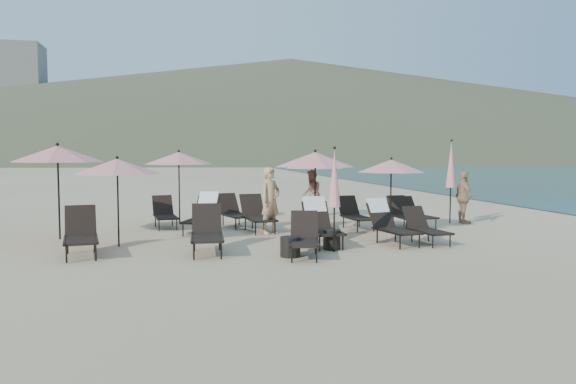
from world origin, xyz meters
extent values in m
plane|color=#D6BA8C|center=(0.00, 0.00, 0.00)|extent=(800.00, 800.00, 0.00)
cone|color=brown|center=(60.00, 300.00, 27.50)|extent=(690.00, 690.00, 55.00)
cone|color=brown|center=(190.00, 330.00, 16.00)|extent=(280.00, 280.00, 32.00)
cube|color=beige|center=(-70.00, 245.00, 24.00)|extent=(22.00, 18.00, 48.00)
cube|color=beige|center=(-45.00, 310.00, 19.00)|extent=(18.00, 16.00, 38.00)
cube|color=black|center=(-5.86, 0.12, 0.38)|extent=(0.87, 1.39, 0.05)
cube|color=black|center=(-6.00, 0.98, 0.70)|extent=(0.74, 0.59, 0.67)
cylinder|color=black|center=(-6.06, -0.46, 0.18)|extent=(0.04, 0.04, 0.37)
cylinder|color=black|center=(-6.23, 0.64, 0.18)|extent=(0.04, 0.04, 0.37)
cylinder|color=black|center=(-5.50, -0.37, 0.18)|extent=(0.04, 0.04, 0.37)
cylinder|color=black|center=(-5.68, 0.73, 0.18)|extent=(0.04, 0.04, 0.37)
cube|color=black|center=(-6.19, 0.12, 0.39)|extent=(0.27, 1.45, 0.04)
cube|color=black|center=(-5.55, 0.22, 0.39)|extent=(0.27, 1.45, 0.04)
cube|color=black|center=(-3.20, -0.13, 0.38)|extent=(0.73, 1.34, 0.05)
cube|color=black|center=(-3.16, 0.75, 0.70)|extent=(0.70, 0.53, 0.68)
cylinder|color=black|center=(-3.51, -0.66, 0.19)|extent=(0.04, 0.04, 0.37)
cylinder|color=black|center=(-3.46, 0.46, 0.19)|extent=(0.04, 0.04, 0.37)
cylinder|color=black|center=(-2.94, -0.69, 0.19)|extent=(0.04, 0.04, 0.37)
cylinder|color=black|center=(-2.89, 0.44, 0.19)|extent=(0.04, 0.04, 0.37)
cube|color=black|center=(-3.53, -0.06, 0.39)|extent=(0.11, 1.48, 0.04)
cube|color=black|center=(-2.87, -0.09, 0.39)|extent=(0.11, 1.48, 0.04)
cube|color=black|center=(-1.21, -0.94, 0.34)|extent=(0.84, 1.27, 0.05)
cube|color=black|center=(-1.04, -0.17, 0.63)|extent=(0.68, 0.56, 0.60)
cylinder|color=black|center=(-1.57, -1.35, 0.16)|extent=(0.03, 0.03, 0.33)
cylinder|color=black|center=(-1.34, -0.38, 0.16)|extent=(0.03, 0.03, 0.33)
cylinder|color=black|center=(-1.07, -1.46, 0.16)|extent=(0.03, 0.03, 0.33)
cylinder|color=black|center=(-0.85, -0.49, 0.16)|extent=(0.03, 0.03, 0.33)
cube|color=black|center=(-1.48, -0.82, 0.35)|extent=(0.33, 1.28, 0.04)
cube|color=black|center=(-0.92, -0.95, 0.35)|extent=(0.33, 1.28, 0.04)
cube|color=black|center=(-0.41, 0.36, 0.37)|extent=(0.67, 1.27, 0.05)
cube|color=black|center=(-0.42, 1.21, 0.68)|extent=(0.66, 0.48, 0.65)
cylinder|color=black|center=(-0.68, -0.17, 0.18)|extent=(0.04, 0.04, 0.36)
cylinder|color=black|center=(-0.69, 0.91, 0.18)|extent=(0.04, 0.04, 0.36)
cylinder|color=black|center=(-0.13, -0.17, 0.18)|extent=(0.04, 0.04, 0.36)
cylinder|color=black|center=(-0.14, 0.92, 0.18)|extent=(0.04, 0.04, 0.36)
cube|color=black|center=(-0.73, 0.41, 0.38)|extent=(0.06, 1.42, 0.04)
cube|color=black|center=(-0.09, 0.41, 0.38)|extent=(0.06, 1.42, 0.04)
cube|color=silver|center=(-0.42, 1.36, 0.93)|extent=(0.57, 0.30, 0.39)
cube|color=black|center=(1.37, 0.22, 0.35)|extent=(0.82, 1.30, 0.05)
cube|color=black|center=(1.23, 1.02, 0.65)|extent=(0.69, 0.56, 0.62)
cylinder|color=black|center=(1.20, -0.32, 0.17)|extent=(0.04, 0.04, 0.34)
cylinder|color=black|center=(1.02, 0.70, 0.17)|extent=(0.04, 0.04, 0.34)
cylinder|color=black|center=(1.71, -0.23, 0.17)|extent=(0.04, 0.04, 0.34)
cylinder|color=black|center=(1.54, 0.79, 0.17)|extent=(0.04, 0.04, 0.34)
cube|color=black|center=(1.06, 0.22, 0.36)|extent=(0.27, 1.35, 0.04)
cube|color=black|center=(1.66, 0.32, 0.36)|extent=(0.27, 1.35, 0.04)
cube|color=silver|center=(1.21, 1.16, 0.89)|extent=(0.58, 0.37, 0.38)
cube|color=black|center=(2.21, 0.20, 0.32)|extent=(0.69, 1.15, 0.05)
cube|color=black|center=(2.12, 0.93, 0.59)|extent=(0.61, 0.48, 0.56)
cylinder|color=black|center=(2.03, -0.28, 0.15)|extent=(0.03, 0.03, 0.31)
cylinder|color=black|center=(1.92, 0.65, 0.15)|extent=(0.03, 0.03, 0.31)
cylinder|color=black|center=(2.50, -0.23, 0.15)|extent=(0.03, 0.03, 0.31)
cylinder|color=black|center=(2.39, 0.70, 0.15)|extent=(0.03, 0.03, 0.31)
cube|color=black|center=(1.93, 0.21, 0.33)|extent=(0.18, 1.22, 0.04)
cube|color=black|center=(2.47, 0.27, 0.33)|extent=(0.18, 1.22, 0.04)
cube|color=black|center=(-4.17, 4.45, 0.34)|extent=(0.75, 1.23, 0.05)
cube|color=black|center=(-4.27, 5.22, 0.62)|extent=(0.65, 0.52, 0.60)
cylinder|color=black|center=(-4.35, 3.94, 0.16)|extent=(0.03, 0.03, 0.33)
cylinder|color=black|center=(-4.49, 4.92, 0.16)|extent=(0.03, 0.03, 0.33)
cylinder|color=black|center=(-3.85, 4.00, 0.16)|extent=(0.03, 0.03, 0.33)
cylinder|color=black|center=(-3.99, 4.99, 0.16)|extent=(0.03, 0.03, 0.33)
cube|color=black|center=(-4.46, 4.46, 0.35)|extent=(0.22, 1.30, 0.04)
cube|color=black|center=(-3.89, 4.54, 0.35)|extent=(0.22, 1.30, 0.04)
cube|color=black|center=(-3.26, 3.15, 0.36)|extent=(1.02, 1.38, 0.05)
cube|color=black|center=(-2.98, 3.93, 0.66)|extent=(0.76, 0.66, 0.64)
cylinder|color=black|center=(-3.69, 2.76, 0.18)|extent=(0.04, 0.04, 0.35)
cylinder|color=black|center=(-3.33, 3.76, 0.18)|extent=(0.04, 0.04, 0.35)
cylinder|color=black|center=(-3.19, 2.58, 0.18)|extent=(0.04, 0.04, 0.35)
cylinder|color=black|center=(-2.83, 3.58, 0.18)|extent=(0.04, 0.04, 0.35)
cube|color=black|center=(-3.54, 3.30, 0.37)|extent=(0.51, 1.32, 0.04)
cube|color=black|center=(-2.96, 3.10, 0.37)|extent=(0.51, 1.32, 0.04)
cube|color=silver|center=(-2.93, 4.07, 0.91)|extent=(0.62, 0.46, 0.38)
cube|color=black|center=(-1.56, 3.14, 0.37)|extent=(0.82, 1.35, 0.05)
cube|color=black|center=(-1.67, 3.99, 0.69)|extent=(0.72, 0.56, 0.66)
cylinder|color=black|center=(-1.76, 2.58, 0.18)|extent=(0.04, 0.04, 0.36)
cylinder|color=black|center=(-1.90, 3.66, 0.18)|extent=(0.04, 0.04, 0.36)
cylinder|color=black|center=(-1.21, 2.65, 0.18)|extent=(0.04, 0.04, 0.36)
cylinder|color=black|center=(-1.36, 3.74, 0.18)|extent=(0.04, 0.04, 0.36)
cube|color=black|center=(-1.88, 3.15, 0.38)|extent=(0.23, 1.43, 0.04)
cube|color=black|center=(-1.25, 3.24, 0.38)|extent=(0.23, 1.43, 0.04)
cube|color=black|center=(0.11, 3.23, 0.32)|extent=(0.77, 1.17, 0.05)
cube|color=black|center=(0.26, 3.94, 0.58)|extent=(0.63, 0.52, 0.56)
cylinder|color=black|center=(-0.22, 2.84, 0.15)|extent=(0.03, 0.03, 0.31)
cylinder|color=black|center=(-0.02, 3.75, 0.15)|extent=(0.03, 0.03, 0.31)
cylinder|color=black|center=(0.24, 2.74, 0.15)|extent=(0.03, 0.03, 0.31)
cylinder|color=black|center=(0.44, 3.65, 0.15)|extent=(0.03, 0.03, 0.31)
cube|color=black|center=(-0.15, 3.33, 0.32)|extent=(0.29, 1.20, 0.04)
cube|color=black|center=(0.38, 3.22, 0.32)|extent=(0.29, 1.20, 0.04)
cube|color=black|center=(1.33, 3.09, 0.34)|extent=(0.72, 1.23, 0.05)
cube|color=black|center=(1.25, 3.87, 0.63)|extent=(0.65, 0.50, 0.60)
cylinder|color=black|center=(1.13, 2.58, 0.17)|extent=(0.04, 0.04, 0.33)
cylinder|color=black|center=(1.03, 3.58, 0.17)|extent=(0.04, 0.04, 0.33)
cylinder|color=black|center=(1.64, 2.63, 0.17)|extent=(0.04, 0.04, 0.33)
cylinder|color=black|center=(1.53, 3.63, 0.17)|extent=(0.04, 0.04, 0.33)
cube|color=black|center=(1.04, 3.11, 0.35)|extent=(0.17, 1.31, 0.04)
cube|color=black|center=(1.62, 3.17, 0.35)|extent=(0.17, 1.31, 0.04)
cube|color=black|center=(2.85, 3.07, 0.34)|extent=(0.60, 1.16, 0.05)
cube|color=black|center=(2.84, 3.84, 0.62)|extent=(0.60, 0.44, 0.59)
cylinder|color=black|center=(2.60, 2.59, 0.16)|extent=(0.03, 0.03, 0.33)
cylinder|color=black|center=(2.59, 3.58, 0.16)|extent=(0.03, 0.03, 0.33)
cylinder|color=black|center=(3.10, 2.59, 0.16)|extent=(0.03, 0.03, 0.33)
cylinder|color=black|center=(3.09, 3.58, 0.16)|extent=(0.03, 0.03, 0.33)
cube|color=black|center=(2.56, 3.11, 0.35)|extent=(0.05, 1.30, 0.04)
cube|color=black|center=(3.14, 3.12, 0.35)|extent=(0.05, 1.30, 0.04)
cube|color=black|center=(3.30, 3.22, 0.32)|extent=(0.74, 1.18, 0.05)
cube|color=black|center=(3.18, 3.95, 0.59)|extent=(0.63, 0.51, 0.57)
cylinder|color=black|center=(3.14, 2.73, 0.16)|extent=(0.03, 0.03, 0.31)
cylinder|color=black|center=(2.99, 3.66, 0.16)|extent=(0.03, 0.03, 0.31)
cylinder|color=black|center=(3.62, 2.80, 0.16)|extent=(0.03, 0.03, 0.31)
cylinder|color=black|center=(3.46, 3.74, 0.16)|extent=(0.03, 0.03, 0.31)
cube|color=black|center=(3.02, 3.22, 0.33)|extent=(0.24, 1.23, 0.04)
cube|color=black|center=(3.57, 3.31, 0.33)|extent=(0.24, 1.23, 0.04)
cube|color=black|center=(-2.06, 4.30, 0.36)|extent=(0.94, 1.34, 0.05)
cube|color=black|center=(-2.28, 5.09, 0.65)|extent=(0.73, 0.61, 0.63)
cylinder|color=black|center=(-2.18, 3.74, 0.17)|extent=(0.04, 0.04, 0.34)
cylinder|color=black|center=(-2.46, 4.74, 0.17)|extent=(0.04, 0.04, 0.34)
cylinder|color=black|center=(-1.67, 3.88, 0.17)|extent=(0.04, 0.04, 0.34)
cylinder|color=black|center=(-1.95, 4.89, 0.17)|extent=(0.04, 0.04, 0.34)
cube|color=black|center=(-2.37, 4.27, 0.37)|extent=(0.41, 1.33, 0.04)
cube|color=black|center=(-1.78, 4.43, 0.37)|extent=(0.41, 1.33, 0.04)
cylinder|color=black|center=(-5.21, 1.43, 1.00)|extent=(0.04, 0.04, 2.01)
cone|color=pink|center=(-5.21, 1.43, 1.91)|extent=(2.01, 2.01, 0.36)
sphere|color=black|center=(-5.21, 1.43, 2.12)|extent=(0.08, 0.08, 0.08)
cylinder|color=black|center=(-0.23, 2.05, 1.08)|extent=(0.05, 0.05, 2.16)
cone|color=pink|center=(-0.23, 2.05, 2.06)|extent=(2.16, 2.16, 0.39)
sphere|color=black|center=(-0.23, 2.05, 2.28)|extent=(0.08, 0.08, 0.08)
cylinder|color=black|center=(2.04, 2.41, 0.98)|extent=(0.04, 0.04, 1.96)
cone|color=pink|center=(2.04, 2.41, 1.87)|extent=(1.96, 1.96, 0.36)
sphere|color=black|center=(2.04, 2.41, 2.07)|extent=(0.07, 0.07, 0.07)
cylinder|color=black|center=(-3.76, 5.91, 1.08)|extent=(0.05, 0.05, 2.17)
cone|color=pink|center=(-3.76, 5.91, 2.06)|extent=(2.17, 2.17, 0.39)
sphere|color=black|center=(-3.76, 5.91, 2.29)|extent=(0.08, 0.08, 0.08)
cylinder|color=black|center=(0.68, 5.70, 1.00)|extent=(0.04, 0.04, 2.00)
cone|color=pink|center=(0.68, 5.70, 1.90)|extent=(2.00, 2.00, 0.36)
sphere|color=black|center=(0.68, 5.70, 2.11)|extent=(0.08, 0.08, 0.08)
cylinder|color=black|center=(-6.82, 2.89, 1.16)|extent=(0.05, 0.05, 2.32)
cone|color=pink|center=(-6.82, 2.89, 2.21)|extent=(2.32, 2.32, 0.42)
sphere|color=black|center=(-6.82, 2.89, 2.45)|extent=(0.09, 0.09, 0.09)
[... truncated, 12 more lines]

